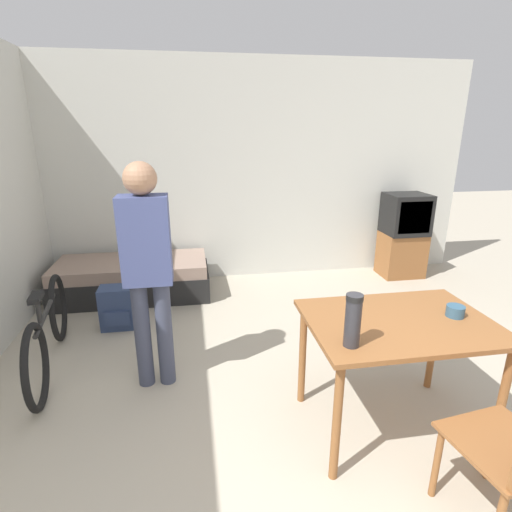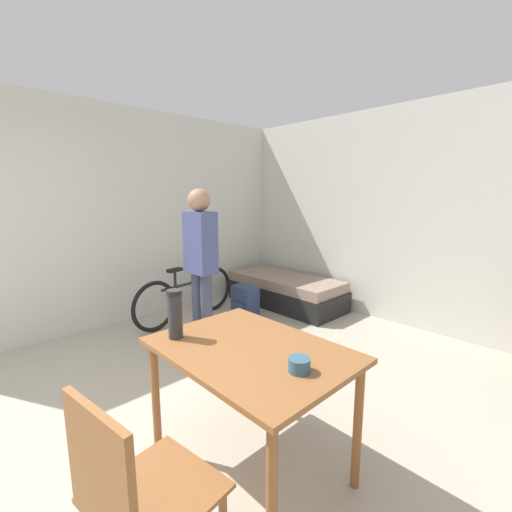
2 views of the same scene
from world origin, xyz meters
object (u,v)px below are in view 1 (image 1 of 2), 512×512
object	(u,v)px
tv	(403,235)
daybed	(133,278)
thermos_flask	(353,318)
backpack	(118,308)
bicycle	(48,332)
mate_bowl	(455,311)
dining_table	(398,335)
person_standing	(147,262)

from	to	relation	value
tv	daybed	bearing A→B (deg)	-177.85
thermos_flask	backpack	world-z (taller)	thermos_flask
bicycle	mate_bowl	world-z (taller)	mate_bowl
daybed	tv	distance (m)	3.45
daybed	bicycle	xyz separation A→B (m)	(-0.48, -1.41, 0.11)
dining_table	thermos_flask	xyz separation A→B (m)	(-0.41, -0.23, 0.26)
bicycle	backpack	bearing A→B (deg)	55.35
bicycle	backpack	xyz separation A→B (m)	(0.44, 0.63, -0.11)
daybed	bicycle	world-z (taller)	bicycle
dining_table	thermos_flask	bearing A→B (deg)	-150.32
thermos_flask	dining_table	bearing A→B (deg)	29.68
dining_table	mate_bowl	xyz separation A→B (m)	(0.36, -0.01, 0.13)
person_standing	thermos_flask	xyz separation A→B (m)	(1.14, -0.97, -0.05)
thermos_flask	person_standing	bearing A→B (deg)	139.63
dining_table	backpack	size ratio (longest dim) A/B	2.66
mate_bowl	daybed	bearing A→B (deg)	132.48
bicycle	person_standing	distance (m)	1.15
mate_bowl	dining_table	bearing A→B (deg)	178.80
person_standing	backpack	distance (m)	1.32
backpack	bicycle	bearing A→B (deg)	-124.65
backpack	thermos_flask	bearing A→B (deg)	-51.20
mate_bowl	thermos_flask	bearing A→B (deg)	-163.71
thermos_flask	daybed	bearing A→B (deg)	119.17
bicycle	dining_table	bearing A→B (deg)	-24.25
bicycle	person_standing	size ratio (longest dim) A/B	0.95
person_standing	mate_bowl	bearing A→B (deg)	-21.25
daybed	dining_table	distance (m)	3.20
bicycle	backpack	world-z (taller)	bicycle
tv	bicycle	distance (m)	4.21
bicycle	backpack	distance (m)	0.77
daybed	mate_bowl	distance (m)	3.45
bicycle	person_standing	world-z (taller)	person_standing
tv	bicycle	bearing A→B (deg)	-158.45
person_standing	daybed	bearing A→B (deg)	102.37
dining_table	backpack	world-z (taller)	dining_table
person_standing	mate_bowl	distance (m)	2.06
bicycle	mate_bowl	bearing A→B (deg)	-21.52
thermos_flask	backpack	distance (m)	2.61
dining_table	person_standing	size ratio (longest dim) A/B	0.67
tv	dining_table	size ratio (longest dim) A/B	0.97
tv	backpack	size ratio (longest dim) A/B	2.58
tv	thermos_flask	distance (m)	3.46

